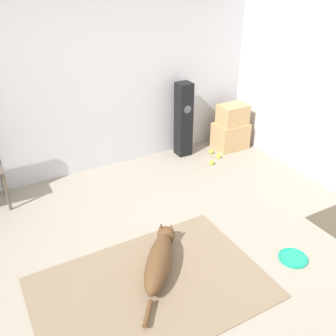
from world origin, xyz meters
name	(u,v)px	position (x,y,z in m)	size (l,w,h in m)	color
ground_plane	(151,266)	(0.00, 0.00, 0.00)	(12.00, 12.00, 0.00)	#9E9384
wall_back	(70,78)	(0.00, 2.10, 1.27)	(8.00, 0.06, 2.55)	silver
area_rug	(151,288)	(-0.12, -0.24, 0.01)	(1.99, 1.35, 0.01)	#847056
dog	(160,259)	(0.05, -0.08, 0.13)	(0.75, 0.94, 0.25)	brown
frisbee	(293,258)	(1.24, -0.57, 0.01)	(0.28, 0.28, 0.03)	#199E7A
cardboard_box_lower	(230,136)	(2.21, 1.71, 0.19)	(0.49, 0.36, 0.39)	tan
cardboard_box_upper	(233,115)	(2.22, 1.71, 0.53)	(0.41, 0.30, 0.29)	tan
floor_speaker	(184,120)	(1.48, 1.88, 0.54)	(0.20, 0.21, 1.07)	black
tennis_ball_by_boxes	(219,156)	(1.85, 1.49, 0.03)	(0.07, 0.07, 0.07)	#C6E033
tennis_ball_near_speaker	(212,163)	(1.65, 1.38, 0.03)	(0.07, 0.07, 0.07)	#C6E033
tennis_ball_loose_on_carpet	(211,151)	(1.85, 1.67, 0.03)	(0.07, 0.07, 0.07)	#C6E033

